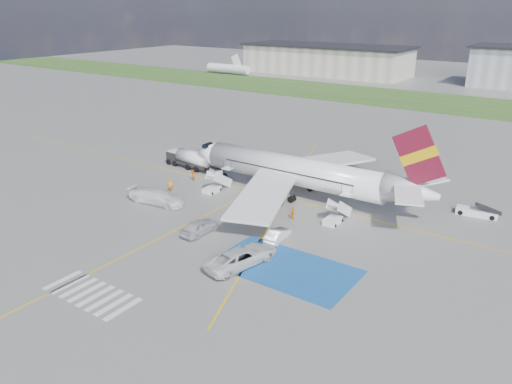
% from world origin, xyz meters
% --- Properties ---
extents(ground, '(400.00, 400.00, 0.00)m').
position_xyz_m(ground, '(0.00, 0.00, 0.00)').
color(ground, '#60605E').
rests_on(ground, ground).
extents(grass_strip, '(400.00, 30.00, 0.01)m').
position_xyz_m(grass_strip, '(0.00, 95.00, 0.01)').
color(grass_strip, '#2D4C1E').
rests_on(grass_strip, ground).
extents(taxiway_line_main, '(120.00, 0.20, 0.01)m').
position_xyz_m(taxiway_line_main, '(0.00, 12.00, 0.01)').
color(taxiway_line_main, gold).
rests_on(taxiway_line_main, ground).
extents(taxiway_line_cross, '(0.20, 60.00, 0.01)m').
position_xyz_m(taxiway_line_cross, '(-5.00, -10.00, 0.01)').
color(taxiway_line_cross, gold).
rests_on(taxiway_line_cross, ground).
extents(taxiway_line_diag, '(20.71, 56.45, 0.01)m').
position_xyz_m(taxiway_line_diag, '(0.00, 12.00, 0.01)').
color(taxiway_line_diag, gold).
rests_on(taxiway_line_diag, ground).
extents(staging_box, '(14.00, 8.00, 0.01)m').
position_xyz_m(staging_box, '(10.00, -4.00, 0.01)').
color(staging_box, '#174C8E').
rests_on(staging_box, ground).
extents(crosswalk, '(9.00, 4.00, 0.01)m').
position_xyz_m(crosswalk, '(-1.80, -18.00, 0.01)').
color(crosswalk, silver).
rests_on(crosswalk, ground).
extents(terminal_west, '(60.00, 22.00, 10.00)m').
position_xyz_m(terminal_west, '(-55.00, 130.00, 5.00)').
color(terminal_west, gray).
rests_on(terminal_west, ground).
extents(airliner, '(36.81, 32.95, 11.92)m').
position_xyz_m(airliner, '(1.51, 14.00, 3.39)').
color(airliner, silver).
rests_on(airliner, ground).
extents(airstairs_fwd, '(1.90, 5.20, 3.60)m').
position_xyz_m(airstairs_fwd, '(-9.50, 8.70, 0.62)').
color(airstairs_fwd, silver).
rests_on(airstairs_fwd, ground).
extents(airstairs_aft, '(1.90, 5.20, 3.60)m').
position_xyz_m(airstairs_aft, '(9.00, 8.70, 0.62)').
color(airstairs_aft, silver).
rests_on(airstairs_aft, ground).
extents(fuel_tanker, '(8.62, 2.91, 2.89)m').
position_xyz_m(fuel_tanker, '(-19.43, 14.82, 1.22)').
color(fuel_tanker, black).
rests_on(fuel_tanker, ground).
extents(gpu_cart, '(2.29, 1.89, 1.65)m').
position_xyz_m(gpu_cart, '(-12.50, 12.92, 0.74)').
color(gpu_cart, silver).
rests_on(gpu_cart, ground).
extents(belt_loader, '(5.29, 2.46, 1.54)m').
position_xyz_m(belt_loader, '(22.48, 20.58, 0.38)').
color(belt_loader, silver).
rests_on(belt_loader, ground).
extents(car_silver_a, '(2.05, 5.04, 1.71)m').
position_xyz_m(car_silver_a, '(-2.12, -2.80, 0.86)').
color(car_silver_a, '#A6A8AD').
rests_on(car_silver_a, ground).
extents(car_silver_b, '(1.79, 4.20, 1.35)m').
position_xyz_m(car_silver_b, '(6.07, 0.72, 0.67)').
color(car_silver_b, silver).
rests_on(car_silver_b, ground).
extents(van_white_a, '(4.11, 6.70, 2.34)m').
position_xyz_m(van_white_a, '(6.08, -5.94, 1.17)').
color(van_white_a, silver).
rests_on(van_white_a, ground).
extents(van_white_b, '(6.39, 3.17, 2.41)m').
position_xyz_m(van_white_b, '(-12.75, 0.94, 1.20)').
color(van_white_b, silver).
rests_on(van_white_b, ground).
extents(crew_fwd, '(0.77, 0.81, 1.86)m').
position_xyz_m(crew_fwd, '(-14.28, 5.13, 0.93)').
color(crew_fwd, orange).
rests_on(crew_fwd, ground).
extents(crew_nose, '(0.99, 1.02, 1.66)m').
position_xyz_m(crew_nose, '(-14.88, 10.36, 0.83)').
color(crew_nose, '#DD610B').
rests_on(crew_nose, ground).
extents(crew_aft, '(0.47, 0.96, 1.58)m').
position_xyz_m(crew_aft, '(4.42, 6.69, 0.79)').
color(crew_aft, orange).
rests_on(crew_aft, ground).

